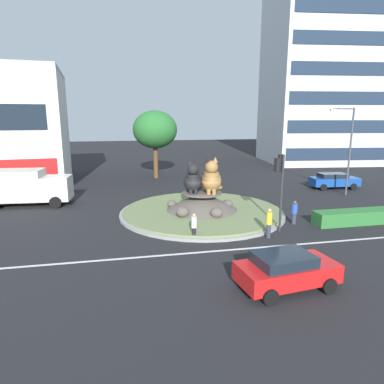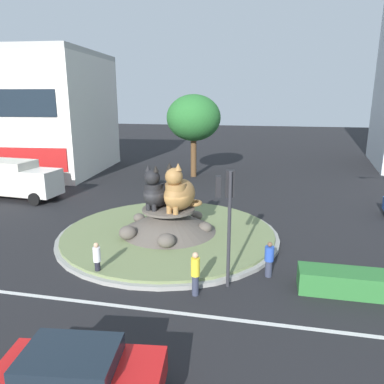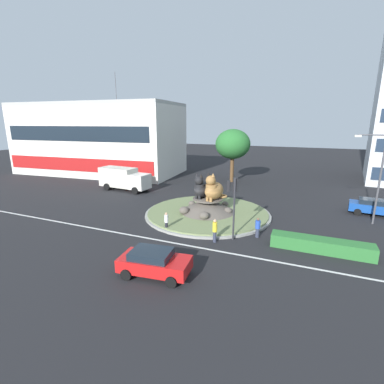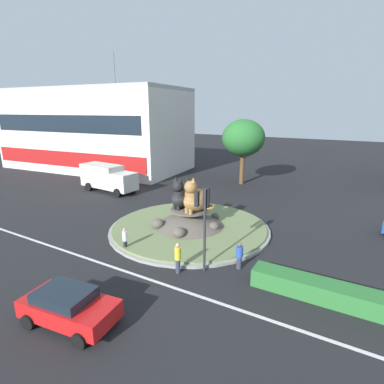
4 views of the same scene
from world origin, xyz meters
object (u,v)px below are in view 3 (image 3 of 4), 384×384
cat_statue_tabby (214,190)px  delivery_box_truck (124,178)px  hatchback_near_shophouse (154,262)px  cat_statue_black (201,189)px  broadleaf_tree_behind_island (233,144)px  streetlight_arm (377,173)px  traffic_light_mast (234,195)px  pedestrian_yellow_shirt (215,230)px  pedestrian_white_shirt (166,221)px  sedan_on_far_lane (376,207)px  shophouse_block (100,139)px  pedestrian_blue_shirt (258,227)px

cat_statue_tabby → delivery_box_truck: 14.85m
cat_statue_tabby → hatchback_near_shophouse: (0.19, -11.13, -1.74)m
cat_statue_tabby → cat_statue_black: bearing=-87.4°
broadleaf_tree_behind_island → streetlight_arm: (15.56, -12.29, -1.01)m
traffic_light_mast → streetlight_arm: streetlight_arm is taller
pedestrian_yellow_shirt → cat_statue_black: bearing=170.1°
cat_statue_tabby → pedestrian_white_shirt: size_ratio=1.67×
streetlight_arm → pedestrian_white_shirt: bearing=26.7°
streetlight_arm → sedan_on_far_lane: streetlight_arm is taller
pedestrian_yellow_shirt → pedestrian_white_shirt: pedestrian_yellow_shirt is taller
shophouse_block → streetlight_arm: bearing=-21.5°
pedestrian_yellow_shirt → delivery_box_truck: size_ratio=0.25×
cat_statue_black → shophouse_block: bearing=-112.5°
hatchback_near_shophouse → sedan_on_far_lane: bearing=44.2°
shophouse_block → streetlight_arm: 40.26m
streetlight_arm → pedestrian_blue_shirt: (-8.44, -6.75, -3.63)m
cat_statue_tabby → pedestrian_yellow_shirt: cat_statue_tabby is taller
pedestrian_yellow_shirt → delivery_box_truck: (-15.85, 10.72, 0.62)m
broadleaf_tree_behind_island → pedestrian_blue_shirt: size_ratio=4.90×
cat_statue_tabby → pedestrian_blue_shirt: cat_statue_tabby is taller
hatchback_near_shophouse → broadleaf_tree_behind_island: bearing=88.5°
cat_statue_tabby → hatchback_near_shophouse: bearing=14.9°
broadleaf_tree_behind_island → pedestrian_yellow_shirt: bearing=-78.3°
cat_statue_black → pedestrian_blue_shirt: cat_statue_black is taller
broadleaf_tree_behind_island → streetlight_arm: size_ratio=0.99×
cat_statue_black → pedestrian_yellow_shirt: bearing=38.1°
pedestrian_blue_shirt → sedan_on_far_lane: bearing=-1.5°
shophouse_block → delivery_box_truck: 15.58m
cat_statue_black → shophouse_block: (-24.15, 14.50, 3.32)m
pedestrian_yellow_shirt → pedestrian_blue_shirt: 3.45m
streetlight_arm → pedestrian_white_shirt: (-15.45, -8.29, -3.62)m
pedestrian_blue_shirt → delivery_box_truck: size_ratio=0.22×
cat_statue_black → pedestrian_white_shirt: cat_statue_black is taller
cat_statue_tabby → delivery_box_truck: cat_statue_tabby is taller
streetlight_arm → shophouse_block: bearing=-18.0°
streetlight_arm → pedestrian_blue_shirt: size_ratio=4.93×
shophouse_block → pedestrian_blue_shirt: bearing=-36.1°
broadleaf_tree_behind_island → sedan_on_far_lane: bearing=-30.0°
shophouse_block → broadleaf_tree_behind_island: shophouse_block is taller
traffic_light_mast → pedestrian_white_shirt: size_ratio=3.03×
traffic_light_mast → pedestrian_blue_shirt: traffic_light_mast is taller
shophouse_block → pedestrian_blue_shirt: shophouse_block is taller
traffic_light_mast → shophouse_block: bearing=46.5°
traffic_light_mast → streetlight_arm: bearing=-61.6°
cat_statue_black → streetlight_arm: streetlight_arm is taller
sedan_on_far_lane → hatchback_near_shophouse: sedan_on_far_lane is taller
streetlight_arm → hatchback_near_shophouse: size_ratio=1.80×
pedestrian_blue_shirt → hatchback_near_shophouse: (-4.51, -7.74, -0.01)m
traffic_light_mast → pedestrian_yellow_shirt: 2.89m
traffic_light_mast → sedan_on_far_lane: bearing=-55.4°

